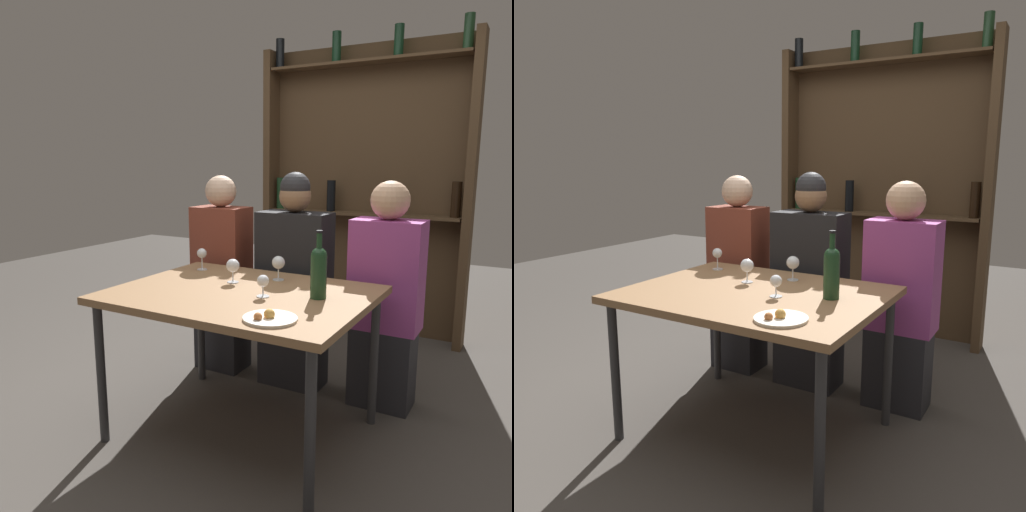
% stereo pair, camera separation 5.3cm
% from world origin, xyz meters
% --- Properties ---
extents(ground_plane, '(10.00, 10.00, 0.00)m').
position_xyz_m(ground_plane, '(0.00, 0.00, 0.00)').
color(ground_plane, '#47423D').
extents(dining_table, '(1.21, 0.94, 0.74)m').
position_xyz_m(dining_table, '(0.00, 0.00, 0.68)').
color(dining_table, olive).
rests_on(dining_table, ground_plane).
extents(wine_rack_wall, '(1.63, 0.21, 2.32)m').
position_xyz_m(wine_rack_wall, '(-0.00, 1.83, 1.17)').
color(wine_rack_wall, '#4C3823').
rests_on(wine_rack_wall, ground_plane).
extents(wine_bottle, '(0.07, 0.07, 0.31)m').
position_xyz_m(wine_bottle, '(0.37, 0.07, 0.87)').
color(wine_bottle, '#19381E').
rests_on(wine_bottle, dining_table).
extents(wine_glass_0, '(0.06, 0.06, 0.10)m').
position_xyz_m(wine_glass_0, '(0.14, -0.04, 0.81)').
color(wine_glass_0, silver).
rests_on(wine_glass_0, dining_table).
extents(wine_glass_1, '(0.07, 0.07, 0.12)m').
position_xyz_m(wine_glass_1, '(-0.13, 0.13, 0.83)').
color(wine_glass_1, silver).
rests_on(wine_glass_1, dining_table).
extents(wine_glass_2, '(0.07, 0.07, 0.13)m').
position_xyz_m(wine_glass_2, '(0.05, 0.29, 0.83)').
color(wine_glass_2, silver).
rests_on(wine_glass_2, dining_table).
extents(wine_glass_3, '(0.06, 0.06, 0.13)m').
position_xyz_m(wine_glass_3, '(-0.45, 0.30, 0.83)').
color(wine_glass_3, silver).
rests_on(wine_glass_3, dining_table).
extents(food_plate_0, '(0.22, 0.22, 0.05)m').
position_xyz_m(food_plate_0, '(0.32, -0.32, 0.75)').
color(food_plate_0, silver).
rests_on(food_plate_0, dining_table).
extents(seated_person_left, '(0.35, 0.22, 1.27)m').
position_xyz_m(seated_person_left, '(-0.54, 0.64, 0.60)').
color(seated_person_left, '#26262B').
rests_on(seated_person_left, ground_plane).
extents(seated_person_center, '(0.42, 0.22, 1.30)m').
position_xyz_m(seated_person_center, '(-0.02, 0.64, 0.62)').
color(seated_person_center, '#26262B').
rests_on(seated_person_center, ground_plane).
extents(seated_person_right, '(0.38, 0.22, 1.26)m').
position_xyz_m(seated_person_right, '(0.53, 0.64, 0.60)').
color(seated_person_right, '#26262B').
rests_on(seated_person_right, ground_plane).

